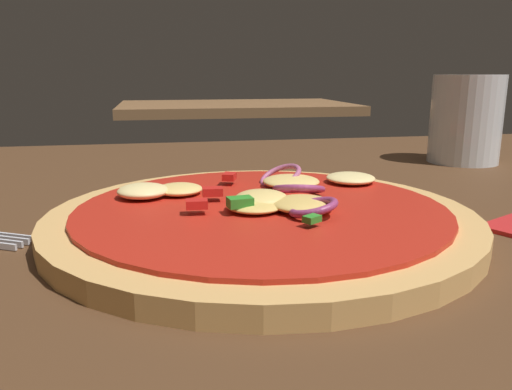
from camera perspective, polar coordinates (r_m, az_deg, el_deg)
name	(u,v)px	position (r m, az deg, el deg)	size (l,w,h in m)	color
dining_table	(225,243)	(0.38, -3.47, -5.45)	(1.29, 0.90, 0.03)	#4C301C
pizza	(262,216)	(0.36, 0.65, -2.36)	(0.30, 0.30, 0.03)	tan
beer_glass	(465,123)	(0.67, 22.57, 7.47)	(0.08, 0.08, 0.11)	silver
background_table	(235,108)	(1.84, -2.36, 9.83)	(0.81, 0.52, 0.03)	brown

